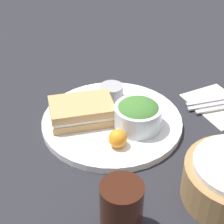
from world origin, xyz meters
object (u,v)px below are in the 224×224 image
(plate, at_px, (112,122))
(fork, at_px, (216,100))
(knife, at_px, (219,104))
(salad_bowl, at_px, (138,114))
(drink_glass, at_px, (121,209))
(sandwich, at_px, (82,111))
(spoon, at_px, (223,108))
(dressing_cup, at_px, (112,92))

(plate, relative_size, fork, 2.02)
(fork, bearing_deg, knife, -90.00)
(salad_bowl, bearing_deg, fork, -175.95)
(salad_bowl, relative_size, drink_glass, 1.02)
(plate, distance_m, drink_glass, 0.30)
(salad_bowl, height_order, knife, salad_bowl)
(salad_bowl, xyz_separation_m, fork, (-0.24, -0.02, -0.04))
(sandwich, xyz_separation_m, spoon, (-0.34, 0.10, -0.03))
(dressing_cup, bearing_deg, fork, 155.40)
(knife, bearing_deg, plate, -180.00)
(salad_bowl, bearing_deg, sandwich, -38.11)
(salad_bowl, bearing_deg, plate, -51.75)
(plate, height_order, spoon, plate)
(dressing_cup, height_order, fork, dressing_cup)
(sandwich, xyz_separation_m, dressing_cup, (-0.10, -0.05, -0.00))
(plate, distance_m, fork, 0.28)
(spoon, bearing_deg, knife, 90.00)
(drink_glass, relative_size, spoon, 0.72)
(plate, bearing_deg, dressing_cup, -115.52)
(plate, relative_size, knife, 1.93)
(fork, distance_m, knife, 0.02)
(knife, bearing_deg, sandwich, 177.01)
(knife, bearing_deg, spoon, -90.00)
(sandwich, height_order, drink_glass, drink_glass)
(plate, bearing_deg, drink_glass, 66.78)
(drink_glass, bearing_deg, dressing_cup, -113.74)
(sandwich, distance_m, knife, 0.35)
(drink_glass, height_order, knife, drink_glass)
(sandwich, xyz_separation_m, salad_bowl, (-0.10, 0.08, 0.01))
(sandwich, height_order, salad_bowl, salad_bowl)
(dressing_cup, relative_size, fork, 0.36)
(knife, distance_m, spoon, 0.02)
(plate, xyz_separation_m, drink_glass, (0.12, 0.27, 0.04))
(sandwich, bearing_deg, fork, 169.46)
(plate, xyz_separation_m, knife, (-0.28, 0.05, -0.00))
(fork, bearing_deg, spoon, -90.00)
(dressing_cup, height_order, spoon, dressing_cup)
(fork, distance_m, spoon, 0.04)
(drink_glass, distance_m, knife, 0.45)
(sandwich, relative_size, salad_bowl, 1.51)
(plate, height_order, knife, plate)
(plate, height_order, sandwich, sandwich)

